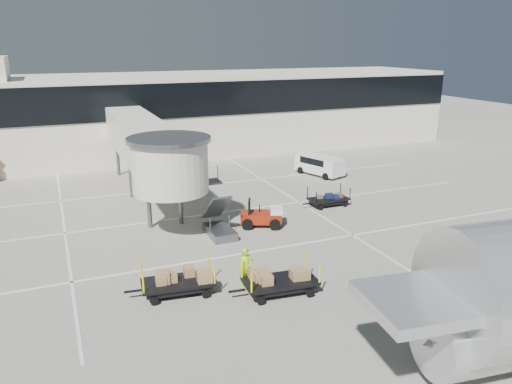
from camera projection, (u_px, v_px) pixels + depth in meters
ground at (276, 265)px, 26.09m from camera, size 140.00×140.00×0.00m
lane_markings at (210, 212)px, 34.10m from camera, size 40.00×30.00×0.02m
terminal at (151, 114)px, 51.25m from camera, size 64.00×12.11×15.20m
jet_bridge at (149, 147)px, 34.24m from camera, size 5.70×20.40×6.03m
baggage_tug at (262, 217)px, 31.41m from camera, size 2.89×2.48×1.71m
suitcase_cart at (329, 199)px, 35.35m from camera, size 3.48×1.42×1.36m
box_cart_near at (279, 282)px, 22.92m from camera, size 4.21×1.98×1.63m
box_cart_far at (175, 282)px, 22.87m from camera, size 4.13×1.99×1.59m
ground_worker at (246, 268)px, 23.45m from camera, size 0.73×0.48×1.99m
minivan at (319, 164)px, 43.49m from camera, size 3.10×4.71×1.66m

